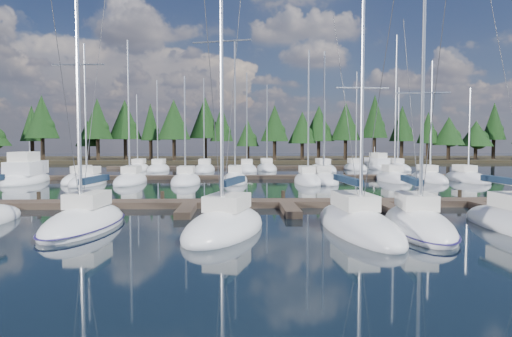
{
  "coord_description": "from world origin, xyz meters",
  "views": [
    {
      "loc": [
        -3.06,
        -11.09,
        4.13
      ],
      "look_at": [
        -1.69,
        22.0,
        2.21
      ],
      "focal_mm": 32.0,
      "sensor_mm": 36.0,
      "label": 1
    }
  ],
  "objects_px": {
    "motor_yacht_left": "(27,177)",
    "motor_yacht_right": "(377,166)",
    "front_sailboat_3": "(357,225)",
    "front_sailboat_4": "(418,225)",
    "main_dock": "(286,204)",
    "front_sailboat_2": "(225,226)",
    "front_sailboat_1": "(85,222)"
  },
  "relations": [
    {
      "from": "main_dock",
      "to": "motor_yacht_left",
      "type": "relative_size",
      "value": 4.17
    },
    {
      "from": "main_dock",
      "to": "front_sailboat_3",
      "type": "distance_m",
      "value": 7.97
    },
    {
      "from": "main_dock",
      "to": "motor_yacht_right",
      "type": "bearing_deg",
      "value": 65.56
    },
    {
      "from": "front_sailboat_2",
      "to": "motor_yacht_left",
      "type": "distance_m",
      "value": 34.14
    },
    {
      "from": "motor_yacht_left",
      "to": "front_sailboat_4",
      "type": "bearing_deg",
      "value": -41.78
    },
    {
      "from": "front_sailboat_4",
      "to": "motor_yacht_right",
      "type": "bearing_deg",
      "value": 74.92
    },
    {
      "from": "front_sailboat_1",
      "to": "front_sailboat_4",
      "type": "height_order",
      "value": "front_sailboat_1"
    },
    {
      "from": "front_sailboat_4",
      "to": "motor_yacht_left",
      "type": "height_order",
      "value": "front_sailboat_4"
    },
    {
      "from": "front_sailboat_3",
      "to": "motor_yacht_right",
      "type": "relative_size",
      "value": 1.38
    },
    {
      "from": "main_dock",
      "to": "motor_yacht_left",
      "type": "bearing_deg",
      "value": 142.26
    },
    {
      "from": "front_sailboat_1",
      "to": "front_sailboat_4",
      "type": "distance_m",
      "value": 15.75
    },
    {
      "from": "front_sailboat_4",
      "to": "main_dock",
      "type": "bearing_deg",
      "value": 124.7
    },
    {
      "from": "main_dock",
      "to": "motor_yacht_right",
      "type": "xyz_separation_m",
      "value": [
        18.24,
        40.15,
        0.26
      ]
    },
    {
      "from": "front_sailboat_1",
      "to": "front_sailboat_2",
      "type": "bearing_deg",
      "value": -10.55
    },
    {
      "from": "front_sailboat_3",
      "to": "front_sailboat_4",
      "type": "height_order",
      "value": "front_sailboat_3"
    },
    {
      "from": "front_sailboat_2",
      "to": "front_sailboat_4",
      "type": "distance_m",
      "value": 8.97
    },
    {
      "from": "front_sailboat_3",
      "to": "front_sailboat_2",
      "type": "bearing_deg",
      "value": -178.27
    },
    {
      "from": "main_dock",
      "to": "front_sailboat_4",
      "type": "relative_size",
      "value": 3.82
    },
    {
      "from": "front_sailboat_1",
      "to": "front_sailboat_3",
      "type": "height_order",
      "value": "front_sailboat_1"
    },
    {
      "from": "main_dock",
      "to": "front_sailboat_3",
      "type": "height_order",
      "value": "front_sailboat_3"
    },
    {
      "from": "front_sailboat_3",
      "to": "motor_yacht_right",
      "type": "distance_m",
      "value": 50.22
    },
    {
      "from": "front_sailboat_2",
      "to": "motor_yacht_right",
      "type": "distance_m",
      "value": 52.64
    },
    {
      "from": "main_dock",
      "to": "front_sailboat_2",
      "type": "bearing_deg",
      "value": -115.06
    },
    {
      "from": "motor_yacht_left",
      "to": "motor_yacht_right",
      "type": "bearing_deg",
      "value": 26.1
    },
    {
      "from": "main_dock",
      "to": "front_sailboat_1",
      "type": "height_order",
      "value": "front_sailboat_1"
    },
    {
      "from": "front_sailboat_2",
      "to": "main_dock",
      "type": "bearing_deg",
      "value": 64.94
    },
    {
      "from": "main_dock",
      "to": "front_sailboat_3",
      "type": "bearing_deg",
      "value": -71.48
    },
    {
      "from": "motor_yacht_right",
      "to": "main_dock",
      "type": "bearing_deg",
      "value": -114.44
    },
    {
      "from": "main_dock",
      "to": "front_sailboat_2",
      "type": "xyz_separation_m",
      "value": [
        -3.62,
        -7.74,
        0.1
      ]
    },
    {
      "from": "front_sailboat_1",
      "to": "front_sailboat_2",
      "type": "height_order",
      "value": "front_sailboat_2"
    },
    {
      "from": "front_sailboat_1",
      "to": "motor_yacht_left",
      "type": "relative_size",
      "value": 1.32
    },
    {
      "from": "front_sailboat_3",
      "to": "front_sailboat_4",
      "type": "relative_size",
      "value": 1.03
    }
  ]
}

